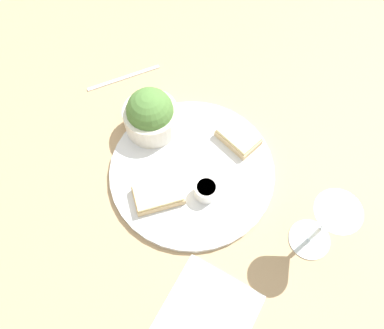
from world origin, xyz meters
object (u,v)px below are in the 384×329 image
salad_bowl (151,114)px  cheese_toast_near (158,194)px  sauce_ramekin (206,190)px  fork (124,77)px  wine_glass (328,221)px  napkin (208,313)px  cheese_toast_far (238,137)px

salad_bowl → cheese_toast_near: (-0.07, 0.15, -0.03)m
sauce_ramekin → fork: bearing=-38.2°
salad_bowl → wine_glass: (-0.38, 0.13, 0.05)m
sauce_ramekin → cheese_toast_near: bearing=24.0°
sauce_ramekin → fork: size_ratio=0.33×
sauce_ramekin → napkin: 0.22m
salad_bowl → fork: bearing=-42.3°
sauce_ramekin → napkin: sauce_ramekin is taller
fork → wine_glass: bearing=154.3°
wine_glass → fork: (0.50, -0.24, -0.11)m
napkin → fork: bearing=-50.2°
wine_glass → napkin: bearing=53.6°
cheese_toast_far → wine_glass: size_ratio=0.64×
cheese_toast_far → salad_bowl: bearing=8.9°
cheese_toast_near → wine_glass: 0.31m
sauce_ramekin → wine_glass: size_ratio=0.28×
salad_bowl → sauce_ramekin: size_ratio=2.53×
cheese_toast_near → napkin: (-0.16, 0.17, -0.02)m
salad_bowl → sauce_ramekin: bearing=145.2°
salad_bowl → sauce_ramekin: salad_bowl is taller
sauce_ramekin → napkin: bearing=110.1°
cheese_toast_near → fork: cheese_toast_near is taller
fork → sauce_ramekin: bearing=141.8°
salad_bowl → fork: (0.12, -0.11, -0.05)m
sauce_ramekin → wine_glass: (-0.22, 0.02, 0.08)m
napkin → sauce_ramekin: bearing=-69.9°
wine_glass → fork: 0.56m
cheese_toast_near → sauce_ramekin: bearing=-156.0°
cheese_toast_near → wine_glass: size_ratio=0.69×
wine_glass → cheese_toast_far: bearing=-39.7°
cheese_toast_near → napkin: bearing=133.6°
salad_bowl → napkin: salad_bowl is taller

